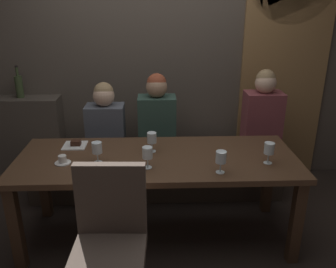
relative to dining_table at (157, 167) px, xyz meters
name	(u,v)px	position (x,y,z in m)	size (l,w,h in m)	color
ground	(158,235)	(0.00, 0.00, -0.65)	(9.00, 9.00, 0.00)	black
back_wall_tiled	(155,40)	(0.00, 1.22, 0.85)	(6.00, 0.12, 3.00)	brown
arched_door	(286,53)	(1.35, 1.15, 0.71)	(0.90, 0.05, 2.55)	olive
back_counter	(12,141)	(-1.55, 1.04, -0.18)	(1.10, 0.28, 0.95)	#494138
dining_table	(157,167)	(0.00, 0.00, 0.00)	(2.20, 0.84, 0.74)	#412B1C
banquette_bench	(157,173)	(0.00, 0.70, -0.42)	(2.50, 0.44, 0.45)	#40352A
chair_near_side	(110,234)	(-0.30, -0.72, -0.09)	(0.46, 0.46, 0.98)	#4C3321
diner_redhead	(105,122)	(-0.49, 0.69, 0.14)	(0.36, 0.24, 0.73)	#4C515B
diner_bearded	(157,117)	(0.01, 0.71, 0.18)	(0.36, 0.24, 0.80)	#2D473D
diner_far_end	(262,114)	(1.04, 0.73, 0.19)	(0.36, 0.24, 0.83)	brown
wine_bottle_pale_label	(19,86)	(-1.39, 1.04, 0.42)	(0.08, 0.08, 0.33)	#384728
wine_glass_near_left	(97,148)	(-0.45, -0.08, 0.20)	(0.08, 0.08, 0.16)	silver
wine_glass_end_left	(152,138)	(-0.04, 0.10, 0.20)	(0.08, 0.08, 0.16)	silver
wine_glass_far_left	(221,158)	(0.45, -0.28, 0.20)	(0.08, 0.08, 0.16)	silver
wine_glass_near_right	(269,149)	(0.84, -0.14, 0.20)	(0.08, 0.08, 0.16)	silver
wine_glass_end_right	(147,154)	(-0.07, -0.19, 0.20)	(0.08, 0.08, 0.16)	silver
espresso_cup	(63,160)	(-0.71, -0.09, 0.11)	(0.12, 0.12, 0.06)	white
dessert_plate	(75,145)	(-0.68, 0.24, 0.10)	(0.19, 0.19, 0.05)	white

